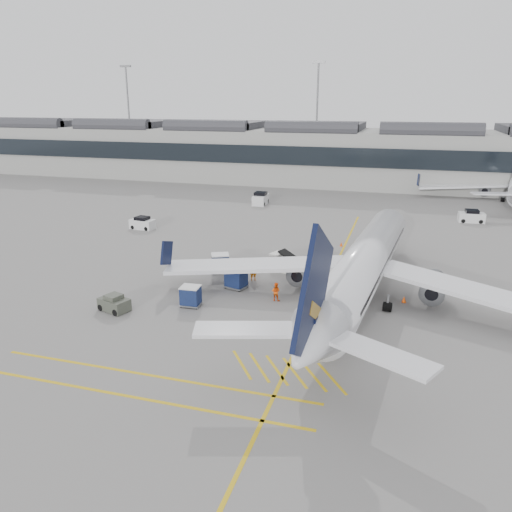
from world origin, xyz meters
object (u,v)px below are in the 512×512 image
(baggage_cart_a, at_px, (236,278))
(pushback_tug, at_px, (114,304))
(airliner_main, at_px, (363,266))
(ramp_agent_a, at_px, (253,271))
(belt_loader, at_px, (286,265))
(ramp_agent_b, at_px, (276,292))

(baggage_cart_a, distance_m, pushback_tug, 11.27)
(airliner_main, height_order, pushback_tug, airliner_main)
(baggage_cart_a, relative_size, ramp_agent_a, 1.19)
(belt_loader, distance_m, ramp_agent_b, 8.15)
(belt_loader, bearing_deg, baggage_cart_a, -96.43)
(airliner_main, xyz_separation_m, baggage_cart_a, (-11.48, -0.60, -2.04))
(pushback_tug, bearing_deg, belt_loader, 69.09)
(airliner_main, relative_size, baggage_cart_a, 17.80)
(airliner_main, height_order, ramp_agent_b, airliner_main)
(airliner_main, xyz_separation_m, belt_loader, (-8.19, 5.65, -2.47))
(ramp_agent_b, distance_m, pushback_tug, 13.75)
(pushback_tug, bearing_deg, baggage_cart_a, 62.19)
(baggage_cart_a, xyz_separation_m, ramp_agent_b, (4.29, -1.84, -0.22))
(ramp_agent_a, relative_size, pushback_tug, 0.65)
(ramp_agent_a, xyz_separation_m, ramp_agent_b, (3.39, -4.38, -0.10))
(airliner_main, xyz_separation_m, ramp_agent_b, (-7.18, -2.44, -2.27))
(ramp_agent_b, xyz_separation_m, pushback_tug, (-12.36, -6.03, -0.20))
(baggage_cart_a, distance_m, ramp_agent_b, 4.67)
(ramp_agent_a, bearing_deg, airliner_main, -37.92)
(ramp_agent_a, height_order, pushback_tug, ramp_agent_a)
(belt_loader, xyz_separation_m, ramp_agent_a, (-2.38, -3.70, 0.31))
(ramp_agent_a, bearing_deg, belt_loader, 29.75)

